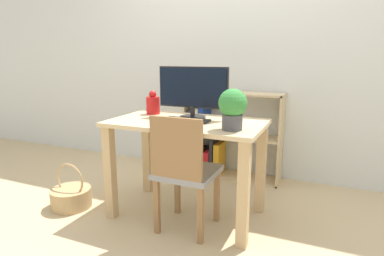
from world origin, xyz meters
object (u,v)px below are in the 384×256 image
object	(u,v)px
bookshelf	(216,141)
chair	(184,169)
basket	(71,196)
monitor	(193,90)
potted_plant	(233,107)
vase	(153,104)
keyboard	(186,120)

from	to	relation	value
bookshelf	chair	bearing A→B (deg)	-81.50
bookshelf	basket	size ratio (longest dim) A/B	2.60
monitor	potted_plant	distance (m)	0.48
basket	vase	bearing A→B (deg)	38.18
keyboard	potted_plant	distance (m)	0.44
vase	bookshelf	world-z (taller)	vase
chair	vase	bearing A→B (deg)	140.25
chair	potted_plant	bearing A→B (deg)	15.95
potted_plant	chair	xyz separation A→B (m)	(-0.31, -0.08, -0.43)
monitor	basket	bearing A→B (deg)	-157.53
bookshelf	monitor	bearing A→B (deg)	-83.75
potted_plant	basket	xyz separation A→B (m)	(-1.31, -0.11, -0.80)
potted_plant	basket	size ratio (longest dim) A/B	0.72
potted_plant	monitor	bearing A→B (deg)	145.29
monitor	chair	bearing A→B (deg)	-76.48
monitor	potted_plant	size ratio (longest dim) A/B	2.10
monitor	chair	size ratio (longest dim) A/B	0.67
vase	chair	world-z (taller)	vase
keyboard	potted_plant	bearing A→B (deg)	-20.63
potted_plant	basket	bearing A→B (deg)	-175.13
chair	bookshelf	bearing A→B (deg)	99.38
monitor	bookshelf	size ratio (longest dim) A/B	0.58
chair	basket	world-z (taller)	chair
chair	basket	size ratio (longest dim) A/B	2.25
vase	potted_plant	size ratio (longest dim) A/B	0.73
keyboard	vase	world-z (taller)	vase
keyboard	basket	size ratio (longest dim) A/B	0.92
monitor	potted_plant	world-z (taller)	monitor
vase	basket	distance (m)	1.01
vase	basket	size ratio (longest dim) A/B	0.52
monitor	vase	world-z (taller)	monitor
monitor	chair	world-z (taller)	monitor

